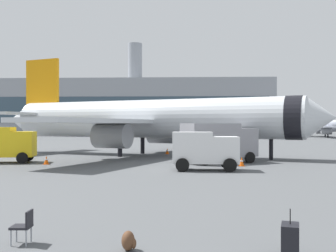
{
  "coord_description": "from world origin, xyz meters",
  "views": [
    {
      "loc": [
        -0.55,
        -3.03,
        3.04
      ],
      "look_at": [
        -1.69,
        22.93,
        3.0
      ],
      "focal_mm": 44.22,
      "sensor_mm": 36.0,
      "label": 1
    }
  ],
  "objects_px": {
    "fuel_truck": "(219,141)",
    "cargo_van": "(204,149)",
    "safety_cone_outer": "(46,160)",
    "airplane_at_gate": "(147,119)",
    "safety_cone_mid": "(167,151)",
    "gate_chair": "(24,225)",
    "rolling_suitcase": "(290,239)",
    "service_truck": "(3,143)",
    "safety_cone_far": "(227,153)",
    "airplane_taxiing": "(321,126)",
    "safety_cone_near": "(242,162)",
    "traveller_backpack": "(129,241)"
  },
  "relations": [
    {
      "from": "service_truck",
      "to": "fuel_truck",
      "type": "distance_m",
      "value": 17.53
    },
    {
      "from": "fuel_truck",
      "to": "gate_chair",
      "type": "relative_size",
      "value": 7.46
    },
    {
      "from": "rolling_suitcase",
      "to": "airplane_at_gate",
      "type": "bearing_deg",
      "value": 101.32
    },
    {
      "from": "airplane_taxiing",
      "to": "safety_cone_near",
      "type": "bearing_deg",
      "value": -111.63
    },
    {
      "from": "traveller_backpack",
      "to": "gate_chair",
      "type": "xyz_separation_m",
      "value": [
        -2.75,
        0.43,
        0.27
      ]
    },
    {
      "from": "airplane_taxiing",
      "to": "rolling_suitcase",
      "type": "xyz_separation_m",
      "value": [
        -32.25,
        -98.26,
        -2.47
      ]
    },
    {
      "from": "service_truck",
      "to": "gate_chair",
      "type": "distance_m",
      "value": 25.08
    },
    {
      "from": "traveller_backpack",
      "to": "fuel_truck",
      "type": "bearing_deg",
      "value": 80.35
    },
    {
      "from": "fuel_truck",
      "to": "cargo_van",
      "type": "height_order",
      "value": "fuel_truck"
    },
    {
      "from": "fuel_truck",
      "to": "safety_cone_far",
      "type": "xyz_separation_m",
      "value": [
        1.26,
        5.97,
        -1.38
      ]
    },
    {
      "from": "airplane_taxiing",
      "to": "safety_cone_mid",
      "type": "distance_m",
      "value": 74.06
    },
    {
      "from": "airplane_at_gate",
      "to": "fuel_truck",
      "type": "relative_size",
      "value": 5.37
    },
    {
      "from": "safety_cone_near",
      "to": "traveller_backpack",
      "type": "distance_m",
      "value": 21.7
    },
    {
      "from": "fuel_truck",
      "to": "safety_cone_mid",
      "type": "distance_m",
      "value": 11.27
    },
    {
      "from": "rolling_suitcase",
      "to": "fuel_truck",
      "type": "bearing_deg",
      "value": 89.55
    },
    {
      "from": "service_truck",
      "to": "safety_cone_far",
      "type": "xyz_separation_m",
      "value": [
        18.78,
        6.47,
        -1.21
      ]
    },
    {
      "from": "safety_cone_near",
      "to": "safety_cone_outer",
      "type": "bearing_deg",
      "value": 177.18
    },
    {
      "from": "airplane_taxiing",
      "to": "safety_cone_far",
      "type": "height_order",
      "value": "airplane_taxiing"
    },
    {
      "from": "safety_cone_near",
      "to": "safety_cone_mid",
      "type": "bearing_deg",
      "value": 115.69
    },
    {
      "from": "gate_chair",
      "to": "safety_cone_near",
      "type": "bearing_deg",
      "value": 68.07
    },
    {
      "from": "safety_cone_outer",
      "to": "traveller_backpack",
      "type": "distance_m",
      "value": 23.7
    },
    {
      "from": "airplane_at_gate",
      "to": "safety_cone_near",
      "type": "distance_m",
      "value": 13.54
    },
    {
      "from": "airplane_at_gate",
      "to": "service_truck",
      "type": "height_order",
      "value": "airplane_at_gate"
    },
    {
      "from": "safety_cone_mid",
      "to": "cargo_van",
      "type": "bearing_deg",
      "value": -78.37
    },
    {
      "from": "safety_cone_far",
      "to": "safety_cone_outer",
      "type": "height_order",
      "value": "safety_cone_far"
    },
    {
      "from": "safety_cone_outer",
      "to": "rolling_suitcase",
      "type": "height_order",
      "value": "rolling_suitcase"
    },
    {
      "from": "airplane_at_gate",
      "to": "safety_cone_outer",
      "type": "xyz_separation_m",
      "value": [
        -6.98,
        -9.64,
        -3.32
      ]
    },
    {
      "from": "airplane_at_gate",
      "to": "safety_cone_outer",
      "type": "relative_size",
      "value": 51.12
    },
    {
      "from": "safety_cone_outer",
      "to": "traveller_backpack",
      "type": "height_order",
      "value": "safety_cone_outer"
    },
    {
      "from": "safety_cone_mid",
      "to": "safety_cone_outer",
      "type": "bearing_deg",
      "value": -126.48
    },
    {
      "from": "airplane_taxiing",
      "to": "fuel_truck",
      "type": "relative_size",
      "value": 4.36
    },
    {
      "from": "safety_cone_mid",
      "to": "safety_cone_far",
      "type": "relative_size",
      "value": 0.79
    },
    {
      "from": "safety_cone_near",
      "to": "traveller_backpack",
      "type": "height_order",
      "value": "safety_cone_near"
    },
    {
      "from": "airplane_taxiing",
      "to": "gate_chair",
      "type": "relative_size",
      "value": 32.52
    },
    {
      "from": "airplane_taxiing",
      "to": "cargo_van",
      "type": "height_order",
      "value": "airplane_taxiing"
    },
    {
      "from": "safety_cone_mid",
      "to": "rolling_suitcase",
      "type": "xyz_separation_m",
      "value": [
        4.43,
        -33.97,
        0.08
      ]
    },
    {
      "from": "airplane_taxiing",
      "to": "gate_chair",
      "type": "distance_m",
      "value": 105.06
    },
    {
      "from": "fuel_truck",
      "to": "airplane_at_gate",
      "type": "bearing_deg",
      "value": 129.82
    },
    {
      "from": "gate_chair",
      "to": "rolling_suitcase",
      "type": "bearing_deg",
      "value": -5.79
    },
    {
      "from": "safety_cone_mid",
      "to": "service_truck",
      "type": "bearing_deg",
      "value": -140.41
    },
    {
      "from": "cargo_van",
      "to": "service_truck",
      "type": "bearing_deg",
      "value": 162.71
    },
    {
      "from": "service_truck",
      "to": "safety_cone_near",
      "type": "relative_size",
      "value": 7.35
    },
    {
      "from": "airplane_at_gate",
      "to": "rolling_suitcase",
      "type": "distance_m",
      "value": 32.39
    },
    {
      "from": "safety_cone_outer",
      "to": "airplane_at_gate",
      "type": "bearing_deg",
      "value": 54.11
    },
    {
      "from": "fuel_truck",
      "to": "gate_chair",
      "type": "distance_m",
      "value": 24.12
    },
    {
      "from": "safety_cone_far",
      "to": "traveller_backpack",
      "type": "relative_size",
      "value": 1.66
    },
    {
      "from": "gate_chair",
      "to": "safety_cone_outer",
      "type": "bearing_deg",
      "value": 107.55
    },
    {
      "from": "safety_cone_near",
      "to": "safety_cone_outer",
      "type": "relative_size",
      "value": 1.03
    },
    {
      "from": "service_truck",
      "to": "traveller_backpack",
      "type": "relative_size",
      "value": 10.63
    },
    {
      "from": "traveller_backpack",
      "to": "airplane_at_gate",
      "type": "bearing_deg",
      "value": 94.58
    }
  ]
}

